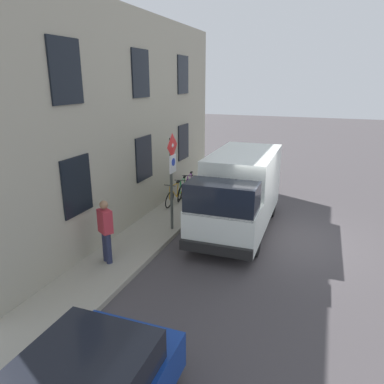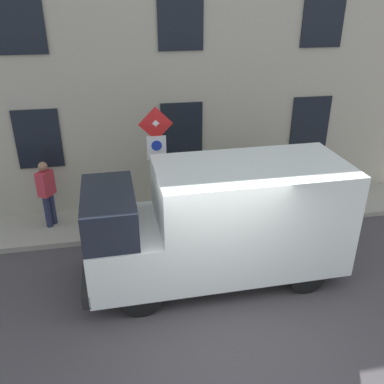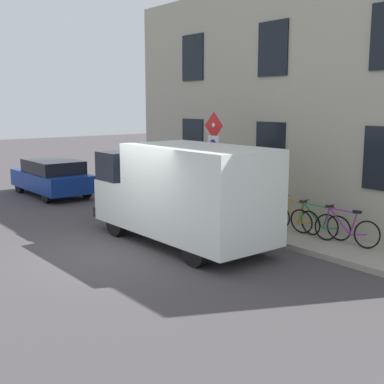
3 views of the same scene
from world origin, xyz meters
name	(u,v)px [view 3 (image 3 of 3)]	position (x,y,z in m)	size (l,w,h in m)	color
ground_plane	(131,251)	(0.00, 0.00, 0.00)	(80.00, 80.00, 0.00)	#423D40
sidewalk_slab	(249,225)	(3.90, 0.00, 0.07)	(1.65, 15.17, 0.14)	gray
building_facade	(280,104)	(5.08, 0.00, 3.46)	(0.75, 13.17, 6.92)	#A8A28D
sign_post_stacked	(214,151)	(3.29, 0.82, 2.16)	(0.15, 0.56, 3.00)	#474C47
delivery_van	(183,192)	(1.38, -0.25, 1.33)	(2.08, 5.36, 2.50)	white
parked_hatchback	(52,177)	(1.53, 8.24, 0.73)	(1.79, 4.02, 1.38)	navy
bicycle_purple	(346,229)	(4.18, -3.05, 0.51)	(0.48, 1.71, 0.89)	black
bicycle_green	(319,223)	(4.18, -2.25, 0.51)	(0.50, 1.71, 0.89)	black
bicycle_orange	(295,217)	(4.18, -1.46, 0.51)	(0.46, 1.72, 0.89)	black
pedestrian	(179,176)	(4.03, 3.50, 1.07)	(0.48, 0.43, 1.72)	#262B47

